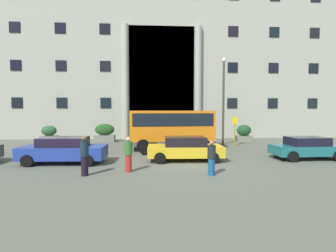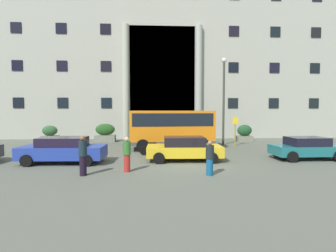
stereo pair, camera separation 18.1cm
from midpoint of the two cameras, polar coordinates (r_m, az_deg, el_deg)
The scene contains 17 objects.
ground_plane at distance 14.01m, azimuth 4.23°, elevation -8.62°, with size 80.00×64.00×0.12m, color #5A5E52.
office_building_facade at distance 31.62m, azimuth 0.20°, elevation 13.37°, with size 38.08×9.61×16.74m.
orange_minibus at distance 19.18m, azimuth 0.95°, elevation -0.08°, with size 6.30×3.14×2.87m.
bus_stop_sign at distance 21.66m, azimuth 14.85°, elevation -0.39°, with size 0.44×0.08×2.38m.
hedge_planter_east at distance 24.35m, azimuth -1.70°, elevation -1.71°, with size 1.50×0.93×1.48m.
hedge_planter_entrance_left at distance 24.55m, azimuth -13.49°, elevation -1.54°, with size 1.85×0.89×1.67m.
hedge_planter_far_west at distance 25.89m, azimuth -24.45°, elevation -1.65°, with size 1.41×0.97×1.53m.
hedge_planter_west at distance 25.45m, azimuth 16.74°, elevation -1.54°, with size 1.43×0.97×1.56m.
hedge_planter_entrance_right at distance 24.48m, azimuth 7.26°, elevation -1.64°, with size 1.81×0.88×1.54m.
white_taxi_kerbside at distance 14.87m, azimuth 3.94°, elevation -4.94°, with size 4.29×2.18×1.36m.
parked_coupe_end at distance 17.29m, azimuth 28.55°, elevation -4.25°, with size 3.99×1.98×1.31m.
parked_estate_mid at distance 15.19m, azimuth -21.84°, elevation -4.88°, with size 4.49×2.16×1.42m.
motorcycle_near_kerb at distance 16.75m, azimuth -2.74°, elevation -4.86°, with size 2.00×0.55×0.89m.
pedestrian_child_trailing at distance 12.20m, azimuth -8.64°, elevation -6.20°, with size 0.36×0.36×1.64m.
pedestrian_woman_dark_dress at distance 11.57m, azimuth 9.66°, elevation -7.01°, with size 0.36×0.36×1.53m.
pedestrian_man_red_shirt at distance 11.92m, azimuth -17.88°, elevation -6.19°, with size 0.36×0.36×1.77m.
lamppost_plaza_centre at distance 22.12m, azimuth 12.44°, elevation 6.86°, with size 0.40×0.40×7.25m.
Camera 2 is at (-1.64, -13.60, 2.82)m, focal length 27.58 mm.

